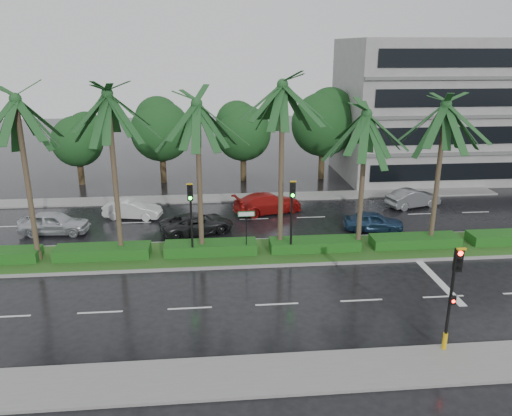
{
  "coord_description": "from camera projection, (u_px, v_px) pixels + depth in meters",
  "views": [
    {
      "loc": [
        -2.86,
        -25.36,
        11.36
      ],
      "look_at": [
        -0.37,
        1.5,
        2.59
      ],
      "focal_mm": 35.0,
      "sensor_mm": 36.0,
      "label": 1
    }
  ],
  "objects": [
    {
      "name": "car_grey",
      "position": [
        413.0,
        198.0,
        36.8
      ],
      "size": [
        2.56,
        4.32,
        1.34
      ],
      "primitive_type": "imported",
      "rotation": [
        0.0,
        0.0,
        1.87
      ],
      "color": "#5D5F62",
      "rests_on": "ground"
    },
    {
      "name": "palm_row",
      "position": [
        240.0,
        113.0,
        26.15
      ],
      "size": [
        26.3,
        4.2,
        10.11
      ],
      "color": "#473B29",
      "rests_on": "median"
    },
    {
      "name": "car_blue",
      "position": [
        373.0,
        221.0,
        32.02
      ],
      "size": [
        2.12,
        3.97,
        1.28
      ],
      "primitive_type": "imported",
      "rotation": [
        0.0,
        0.0,
        1.4
      ],
      "color": "navy",
      "rests_on": "ground"
    },
    {
      "name": "building",
      "position": [
        433.0,
        109.0,
        44.46
      ],
      "size": [
        16.0,
        10.0,
        12.0
      ],
      "primitive_type": "cube",
      "color": "gray",
      "rests_on": "ground"
    },
    {
      "name": "far_sidewalk",
      "position": [
        248.0,
        197.0,
        39.12
      ],
      "size": [
        40.0,
        2.0,
        0.12
      ],
      "primitive_type": "cube",
      "color": "slate",
      "rests_on": "ground"
    },
    {
      "name": "car_silver",
      "position": [
        54.0,
        223.0,
        31.51
      ],
      "size": [
        2.0,
        4.37,
        1.45
      ],
      "primitive_type": "imported",
      "rotation": [
        0.0,
        0.0,
        1.5
      ],
      "color": "#BABDC3",
      "rests_on": "ground"
    },
    {
      "name": "bg_trees",
      "position": [
        253.0,
        128.0,
        43.07
      ],
      "size": [
        32.42,
        5.56,
        8.03
      ],
      "color": "#3B2C1B",
      "rests_on": "ground"
    },
    {
      "name": "car_white",
      "position": [
        133.0,
        209.0,
        34.4
      ],
      "size": [
        2.09,
        4.1,
        1.29
      ],
      "primitive_type": "imported",
      "rotation": [
        0.0,
        0.0,
        1.38
      ],
      "color": "silver",
      "rests_on": "ground"
    },
    {
      "name": "signal_near",
      "position": [
        452.0,
        295.0,
        18.64
      ],
      "size": [
        0.34,
        0.45,
        4.36
      ],
      "color": "black",
      "rests_on": "near_sidewalk"
    },
    {
      "name": "ground",
      "position": [
        265.0,
        260.0,
        27.78
      ],
      "size": [
        120.0,
        120.0,
        0.0
      ],
      "primitive_type": "plane",
      "color": "black",
      "rests_on": "ground"
    },
    {
      "name": "signal_median_left",
      "position": [
        191.0,
        210.0,
        26.78
      ],
      "size": [
        0.34,
        0.42,
        4.36
      ],
      "color": "black",
      "rests_on": "median"
    },
    {
      "name": "near_sidewalk",
      "position": [
        296.0,
        373.0,
        18.1
      ],
      "size": [
        40.0,
        2.4,
        0.12
      ],
      "primitive_type": "cube",
      "color": "slate",
      "rests_on": "ground"
    },
    {
      "name": "median",
      "position": [
        263.0,
        252.0,
        28.7
      ],
      "size": [
        36.0,
        4.0,
        0.15
      ],
      "color": "gray",
      "rests_on": "ground"
    },
    {
      "name": "hedge",
      "position": [
        263.0,
        246.0,
        28.59
      ],
      "size": [
        35.2,
        1.4,
        0.6
      ],
      "color": "#194E16",
      "rests_on": "median"
    },
    {
      "name": "car_darkgrey",
      "position": [
        197.0,
        224.0,
        31.63
      ],
      "size": [
        3.5,
        5.06,
        1.29
      ],
      "primitive_type": "imported",
      "rotation": [
        0.0,
        0.0,
        1.9
      ],
      "color": "black",
      "rests_on": "ground"
    },
    {
      "name": "signal_median_right",
      "position": [
        292.0,
        207.0,
        27.27
      ],
      "size": [
        0.34,
        0.42,
        4.36
      ],
      "color": "black",
      "rests_on": "median"
    },
    {
      "name": "car_red",
      "position": [
        268.0,
        203.0,
        35.53
      ],
      "size": [
        3.39,
        5.34,
        1.44
      ],
      "primitive_type": "imported",
      "rotation": [
        0.0,
        0.0,
        1.87
      ],
      "color": "#A61412",
      "rests_on": "ground"
    },
    {
      "name": "lane_markings",
      "position": [
        320.0,
        261.0,
        27.64
      ],
      "size": [
        34.0,
        13.06,
        0.01
      ],
      "color": "silver",
      "rests_on": "ground"
    },
    {
      "name": "street_sign",
      "position": [
        246.0,
        222.0,
        27.49
      ],
      "size": [
        0.95,
        0.09,
        2.6
      ],
      "color": "black",
      "rests_on": "median"
    }
  ]
}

